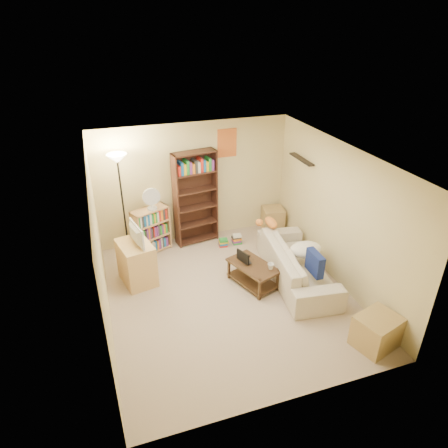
# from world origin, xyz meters

# --- Properties ---
(room) EXTENTS (4.50, 4.54, 2.52)m
(room) POSITION_xyz_m (0.00, 0.01, 1.62)
(room) COLOR #C4A893
(room) RESTS_ON ground
(sofa) EXTENTS (2.48, 1.45, 0.66)m
(sofa) POSITION_xyz_m (1.34, 0.09, 0.33)
(sofa) COLOR beige
(sofa) RESTS_ON ground
(navy_pillow) EXTENTS (0.14, 0.44, 0.39)m
(navy_pillow) POSITION_xyz_m (1.38, -0.40, 0.63)
(navy_pillow) COLOR navy
(navy_pillow) RESTS_ON sofa
(cream_blanket) EXTENTS (0.61, 0.43, 0.26)m
(cream_blanket) POSITION_xyz_m (1.50, 0.13, 0.56)
(cream_blanket) COLOR white
(cream_blanket) RESTS_ON sofa
(tabby_cat) EXTENTS (0.52, 0.23, 0.18)m
(tabby_cat) POSITION_xyz_m (1.16, 0.99, 0.75)
(tabby_cat) COLOR orange
(tabby_cat) RESTS_ON sofa
(coffee_table) EXTENTS (0.80, 1.05, 0.41)m
(coffee_table) POSITION_xyz_m (0.51, 0.18, 0.26)
(coffee_table) COLOR #48321B
(coffee_table) RESTS_ON ground
(laptop) EXTENTS (0.34, 0.23, 0.02)m
(laptop) POSITION_xyz_m (0.48, 0.35, 0.43)
(laptop) COLOR black
(laptop) RESTS_ON coffee_table
(laptop_screen) EXTENTS (0.12, 0.29, 0.21)m
(laptop_screen) POSITION_xyz_m (0.36, 0.30, 0.54)
(laptop_screen) COLOR white
(laptop_screen) RESTS_ON laptop
(mug) EXTENTS (0.13, 0.13, 0.11)m
(mug) POSITION_xyz_m (0.75, -0.04, 0.47)
(mug) COLOR silver
(mug) RESTS_ON coffee_table
(tv_remote) EXTENTS (0.14, 0.16, 0.02)m
(tv_remote) POSITION_xyz_m (0.50, 0.51, 0.42)
(tv_remote) COLOR black
(tv_remote) RESTS_ON coffee_table
(tv_stand) EXTENTS (0.67, 0.82, 0.78)m
(tv_stand) POSITION_xyz_m (-1.43, 0.93, 0.39)
(tv_stand) COLOR #DDB96B
(tv_stand) RESTS_ON ground
(television) EXTENTS (0.67, 0.35, 0.37)m
(television) POSITION_xyz_m (-1.43, 0.93, 0.96)
(television) COLOR black
(television) RESTS_ON tv_stand
(tall_bookshelf) EXTENTS (0.92, 0.43, 1.98)m
(tall_bookshelf) POSITION_xyz_m (-0.03, 2.02, 1.04)
(tall_bookshelf) COLOR #3F2118
(tall_bookshelf) RESTS_ON ground
(short_bookshelf) EXTENTS (0.80, 0.57, 0.96)m
(short_bookshelf) POSITION_xyz_m (-1.00, 1.89, 0.48)
(short_bookshelf) COLOR tan
(short_bookshelf) RESTS_ON ground
(desk_fan) EXTENTS (0.34, 0.19, 0.45)m
(desk_fan) POSITION_xyz_m (-0.95, 1.84, 1.19)
(desk_fan) COLOR silver
(desk_fan) RESTS_ON short_bookshelf
(floor_lamp) EXTENTS (0.36, 0.36, 2.14)m
(floor_lamp) POSITION_xyz_m (-1.49, 1.82, 1.71)
(floor_lamp) COLOR black
(floor_lamp) RESTS_ON ground
(side_table) EXTENTS (0.53, 0.53, 0.52)m
(side_table) POSITION_xyz_m (1.72, 1.97, 0.26)
(side_table) COLOR tan
(side_table) RESTS_ON ground
(end_cabinet) EXTENTS (0.72, 0.65, 0.50)m
(end_cabinet) POSITION_xyz_m (1.65, -1.78, 0.25)
(end_cabinet) COLOR tan
(end_cabinet) RESTS_ON ground
(book_stacks) EXTENTS (0.50, 0.18, 0.20)m
(book_stacks) POSITION_xyz_m (0.60, 1.62, 0.09)
(book_stacks) COLOR red
(book_stacks) RESTS_ON ground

